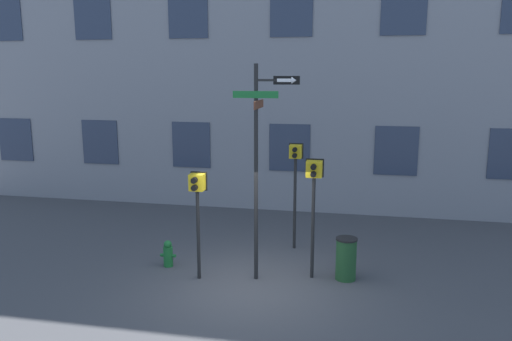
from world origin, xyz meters
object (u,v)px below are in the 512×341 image
pedestrian_signal_right (314,186)px  trash_bin (346,259)px  pedestrian_signal_left (197,196)px  fire_hydrant (168,254)px  street_sign_pole (259,156)px  pedestrian_signal_across (295,168)px

pedestrian_signal_right → trash_bin: (0.76, 0.06, -1.68)m
pedestrian_signal_left → fire_hydrant: (-0.96, 0.55, -1.63)m
street_sign_pole → pedestrian_signal_right: street_sign_pole is taller
trash_bin → street_sign_pole: bearing=-168.8°
pedestrian_signal_right → trash_bin: 1.85m
pedestrian_signal_across → trash_bin: bearing=-52.2°
fire_hydrant → pedestrian_signal_left: bearing=-29.9°
pedestrian_signal_right → fire_hydrant: (-3.49, -0.01, -1.86)m
street_sign_pole → pedestrian_signal_right: size_ratio=1.75×
street_sign_pole → fire_hydrant: street_sign_pole is taller
street_sign_pole → pedestrian_signal_across: street_sign_pole is taller
pedestrian_signal_left → trash_bin: bearing=10.6°
fire_hydrant → street_sign_pole: bearing=-7.8°
street_sign_pole → pedestrian_signal_across: size_ratio=1.71×
pedestrian_signal_across → fire_hydrant: size_ratio=4.32×
pedestrian_signal_left → fire_hydrant: pedestrian_signal_left is taller
pedestrian_signal_left → pedestrian_signal_across: size_ratio=0.87×
street_sign_pole → pedestrian_signal_left: size_ratio=1.95×
pedestrian_signal_left → pedestrian_signal_across: 3.09m
street_sign_pole → fire_hydrant: bearing=172.2°
pedestrian_signal_across → street_sign_pole: bearing=-103.6°
pedestrian_signal_left → pedestrian_signal_right: pedestrian_signal_right is taller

